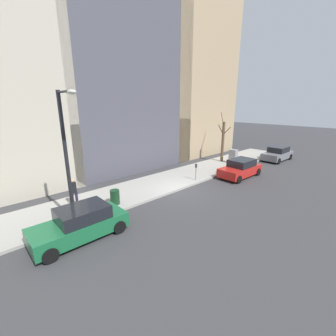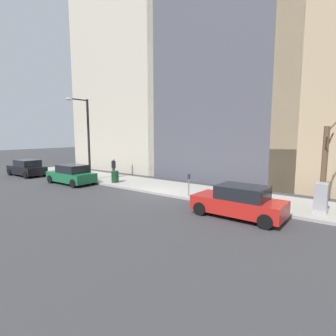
{
  "view_description": "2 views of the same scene",
  "coord_description": "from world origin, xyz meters",
  "px_view_note": "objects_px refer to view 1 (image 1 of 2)",
  "views": [
    {
      "loc": [
        -10.52,
        11.01,
        6.05
      ],
      "look_at": [
        1.15,
        0.13,
        1.48
      ],
      "focal_mm": 24.0,
      "sensor_mm": 36.0,
      "label": 1
    },
    {
      "loc": [
        -12.86,
        -10.5,
        3.88
      ],
      "look_at": [
        1.31,
        -0.06,
        1.61
      ],
      "focal_mm": 28.0,
      "sensor_mm": 36.0,
      "label": 2
    }
  ],
  "objects_px": {
    "parking_meter": "(196,170)",
    "parked_car_red": "(240,168)",
    "streetlamp": "(67,149)",
    "pedestrian_near_meter": "(74,190)",
    "parked_car_green": "(81,224)",
    "office_tower_left": "(180,57)",
    "utility_box": "(233,157)",
    "trash_bin": "(115,197)",
    "office_block_center": "(104,64)",
    "parked_car_grey": "(277,154)",
    "bare_tree": "(223,141)"
  },
  "relations": [
    {
      "from": "parking_meter",
      "to": "trash_bin",
      "type": "xyz_separation_m",
      "value": [
        0.45,
        7.02,
        -0.38
      ]
    },
    {
      "from": "parked_car_red",
      "to": "bare_tree",
      "type": "height_order",
      "value": "bare_tree"
    },
    {
      "from": "streetlamp",
      "to": "office_block_center",
      "type": "bearing_deg",
      "value": -36.14
    },
    {
      "from": "parked_car_grey",
      "to": "bare_tree",
      "type": "distance_m",
      "value": 6.67
    },
    {
      "from": "pedestrian_near_meter",
      "to": "office_tower_left",
      "type": "relative_size",
      "value": 0.07
    },
    {
      "from": "bare_tree",
      "to": "office_block_center",
      "type": "bearing_deg",
      "value": 41.6
    },
    {
      "from": "streetlamp",
      "to": "parked_car_red",
      "type": "bearing_deg",
      "value": -96.55
    },
    {
      "from": "parked_car_red",
      "to": "utility_box",
      "type": "height_order",
      "value": "utility_box"
    },
    {
      "from": "utility_box",
      "to": "streetlamp",
      "type": "height_order",
      "value": "streetlamp"
    },
    {
      "from": "pedestrian_near_meter",
      "to": "office_tower_left",
      "type": "distance_m",
      "value": 21.84
    },
    {
      "from": "parking_meter",
      "to": "bare_tree",
      "type": "relative_size",
      "value": 0.27
    },
    {
      "from": "trash_bin",
      "to": "parked_car_red",
      "type": "bearing_deg",
      "value": -101.28
    },
    {
      "from": "bare_tree",
      "to": "parked_car_green",
      "type": "bearing_deg",
      "value": 102.23
    },
    {
      "from": "parked_car_grey",
      "to": "office_block_center",
      "type": "bearing_deg",
      "value": 47.71
    },
    {
      "from": "parked_car_green",
      "to": "utility_box",
      "type": "distance_m",
      "value": 16.97
    },
    {
      "from": "trash_bin",
      "to": "office_tower_left",
      "type": "relative_size",
      "value": 0.04
    },
    {
      "from": "parking_meter",
      "to": "parked_car_red",
      "type": "bearing_deg",
      "value": -114.11
    },
    {
      "from": "parking_meter",
      "to": "office_tower_left",
      "type": "bearing_deg",
      "value": -39.53
    },
    {
      "from": "trash_bin",
      "to": "office_tower_left",
      "type": "height_order",
      "value": "office_tower_left"
    },
    {
      "from": "pedestrian_near_meter",
      "to": "office_block_center",
      "type": "distance_m",
      "value": 14.89
    },
    {
      "from": "streetlamp",
      "to": "pedestrian_near_meter",
      "type": "relative_size",
      "value": 3.92
    },
    {
      "from": "streetlamp",
      "to": "parking_meter",
      "type": "bearing_deg",
      "value": -89.01
    },
    {
      "from": "parked_car_grey",
      "to": "parked_car_red",
      "type": "relative_size",
      "value": 1.0
    },
    {
      "from": "bare_tree",
      "to": "office_block_center",
      "type": "relative_size",
      "value": 0.26
    },
    {
      "from": "parked_car_green",
      "to": "pedestrian_near_meter",
      "type": "relative_size",
      "value": 2.53
    },
    {
      "from": "parked_car_grey",
      "to": "office_tower_left",
      "type": "xyz_separation_m",
      "value": [
        11.67,
        3.75,
        10.84
      ]
    },
    {
      "from": "trash_bin",
      "to": "office_block_center",
      "type": "height_order",
      "value": "office_block_center"
    },
    {
      "from": "parked_car_grey",
      "to": "parked_car_green",
      "type": "distance_m",
      "value": 22.09
    },
    {
      "from": "parked_car_green",
      "to": "bare_tree",
      "type": "bearing_deg",
      "value": -77.63
    },
    {
      "from": "trash_bin",
      "to": "office_block_center",
      "type": "relative_size",
      "value": 0.05
    },
    {
      "from": "office_block_center",
      "to": "parked_car_red",
      "type": "bearing_deg",
      "value": -158.49
    },
    {
      "from": "utility_box",
      "to": "bare_tree",
      "type": "distance_m",
      "value": 1.99
    },
    {
      "from": "trash_bin",
      "to": "pedestrian_near_meter",
      "type": "height_order",
      "value": "pedestrian_near_meter"
    },
    {
      "from": "parking_meter",
      "to": "streetlamp",
      "type": "height_order",
      "value": "streetlamp"
    },
    {
      "from": "pedestrian_near_meter",
      "to": "parked_car_grey",
      "type": "bearing_deg",
      "value": 18.41
    },
    {
      "from": "streetlamp",
      "to": "bare_tree",
      "type": "distance_m",
      "value": 16.73
    },
    {
      "from": "parked_car_green",
      "to": "utility_box",
      "type": "relative_size",
      "value": 2.94
    },
    {
      "from": "parked_car_red",
      "to": "trash_bin",
      "type": "bearing_deg",
      "value": 80.04
    },
    {
      "from": "office_block_center",
      "to": "streetlamp",
      "type": "bearing_deg",
      "value": 143.86
    },
    {
      "from": "parked_car_green",
      "to": "parking_meter",
      "type": "relative_size",
      "value": 3.11
    },
    {
      "from": "utility_box",
      "to": "office_tower_left",
      "type": "relative_size",
      "value": 0.06
    },
    {
      "from": "trash_bin",
      "to": "pedestrian_near_meter",
      "type": "distance_m",
      "value": 2.45
    },
    {
      "from": "parking_meter",
      "to": "office_block_center",
      "type": "xyz_separation_m",
      "value": [
        11.3,
        1.29,
        8.9
      ]
    },
    {
      "from": "parked_car_green",
      "to": "parking_meter",
      "type": "bearing_deg",
      "value": -81.48
    },
    {
      "from": "pedestrian_near_meter",
      "to": "office_block_center",
      "type": "xyz_separation_m",
      "value": [
        9.32,
        -7.59,
        8.79
      ]
    },
    {
      "from": "parking_meter",
      "to": "office_tower_left",
      "type": "distance_m",
      "value": 16.96
    },
    {
      "from": "parked_car_red",
      "to": "office_block_center",
      "type": "relative_size",
      "value": 0.21
    },
    {
      "from": "utility_box",
      "to": "trash_bin",
      "type": "distance_m",
      "value": 13.93
    },
    {
      "from": "parked_car_red",
      "to": "pedestrian_near_meter",
      "type": "distance_m",
      "value": 13.25
    },
    {
      "from": "parked_car_green",
      "to": "parking_meter",
      "type": "height_order",
      "value": "parked_car_green"
    }
  ]
}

